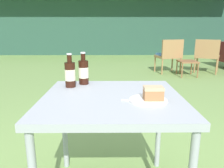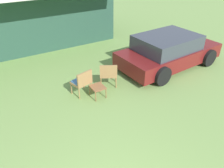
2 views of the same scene
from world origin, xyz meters
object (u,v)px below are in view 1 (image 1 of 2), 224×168
at_px(wicker_chair_cushioned, 169,54).
at_px(cola_bottle_far, 70,74).
at_px(garden_side_table, 187,63).
at_px(cola_bottle_near, 84,72).
at_px(patio_table, 112,107).
at_px(wicker_chair_plain, 207,54).
at_px(cake_on_plate, 151,96).

xyz_separation_m(wicker_chair_cushioned, cola_bottle_far, (-1.78, -4.06, 0.32)).
bearing_deg(garden_side_table, wicker_chair_cushioned, 132.11).
relative_size(wicker_chair_cushioned, cola_bottle_near, 3.68).
height_order(garden_side_table, patio_table, patio_table).
bearing_deg(garden_side_table, cola_bottle_far, -119.94).
xyz_separation_m(patio_table, cola_bottle_near, (-0.20, 0.30, 0.16)).
height_order(garden_side_table, cola_bottle_far, cola_bottle_far).
relative_size(wicker_chair_plain, cola_bottle_near, 3.68).
height_order(wicker_chair_plain, garden_side_table, wicker_chair_plain).
height_order(patio_table, cola_bottle_near, cola_bottle_near).
distance_m(cola_bottle_near, cola_bottle_far, 0.12).
xyz_separation_m(wicker_chair_plain, cola_bottle_far, (-2.73, -4.05, 0.32)).
bearing_deg(cola_bottle_far, wicker_chair_plain, 56.01).
bearing_deg(wicker_chair_plain, cola_bottle_near, 85.27).
height_order(cake_on_plate, cola_bottle_near, cola_bottle_near).
bearing_deg(garden_side_table, patio_table, -115.18).
xyz_separation_m(cake_on_plate, cola_bottle_far, (-0.50, 0.31, 0.06)).
bearing_deg(cake_on_plate, cola_bottle_far, 148.17).
height_order(wicker_chair_plain, patio_table, wicker_chair_plain).
distance_m(garden_side_table, cake_on_plate, 4.33).
relative_size(patio_table, cake_on_plate, 3.93).
bearing_deg(wicker_chair_plain, wicker_chair_cushioned, 28.25).
bearing_deg(cola_bottle_near, cake_on_plate, -43.18).
xyz_separation_m(wicker_chair_plain, patio_table, (-2.44, -4.27, 0.15)).
distance_m(wicker_chair_cushioned, cake_on_plate, 4.56).
height_order(wicker_chair_cushioned, cola_bottle_far, cola_bottle_far).
relative_size(cake_on_plate, cola_bottle_far, 0.91).
xyz_separation_m(wicker_chair_cushioned, cola_bottle_near, (-1.69, -3.98, 0.32)).
bearing_deg(patio_table, cake_on_plate, -22.70).
height_order(garden_side_table, cola_bottle_near, cola_bottle_near).
relative_size(wicker_chair_cushioned, cake_on_plate, 4.03).
bearing_deg(wicker_chair_cushioned, cola_bottle_far, 51.85).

